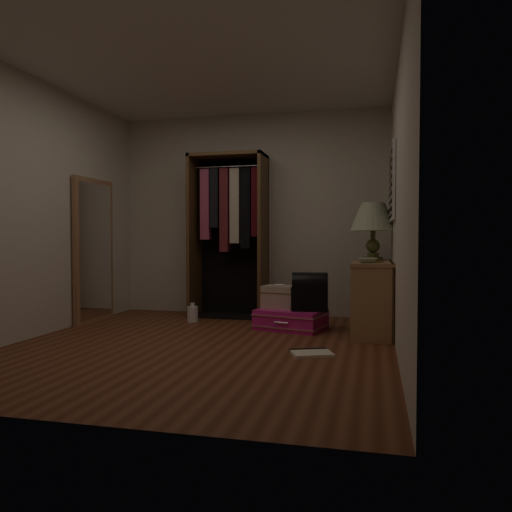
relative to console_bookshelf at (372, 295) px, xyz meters
name	(u,v)px	position (x,y,z in m)	size (l,w,h in m)	color
ground	(201,346)	(-1.54, -1.04, -0.39)	(4.00, 4.00, 0.00)	brown
room_walls	(209,183)	(-1.46, -1.00, 1.11)	(3.52, 4.02, 2.60)	beige
console_bookshelf	(372,295)	(0.00, 0.00, 0.00)	(0.42, 1.12, 0.75)	#A3754F
open_wardrobe	(230,222)	(-1.77, 0.73, 0.81)	(0.95, 0.50, 2.05)	brown
floor_mirror	(94,250)	(-3.24, -0.04, 0.46)	(0.06, 0.80, 1.70)	#A1734E
pink_suitcase	(291,319)	(-0.86, -0.03, -0.28)	(0.82, 0.68, 0.22)	#D71A83
train_case	(280,297)	(-0.99, 0.03, -0.04)	(0.42, 0.33, 0.27)	#BAA68E
black_bag	(310,291)	(-0.65, -0.06, 0.04)	(0.41, 0.29, 0.41)	black
table_lamp	(373,218)	(0.00, 0.33, 0.83)	(0.54, 0.54, 0.64)	#4A5328
brass_tray	(373,261)	(0.00, -0.16, 0.37)	(0.22, 0.22, 0.01)	#B28944
ceramic_bowl	(367,260)	(-0.05, -0.32, 0.38)	(0.20, 0.20, 0.05)	#ADD0B1
white_jug	(193,314)	(-2.07, 0.18, -0.29)	(0.14, 0.14, 0.23)	white
floor_book	(311,353)	(-0.50, -1.16, -0.38)	(0.41, 0.37, 0.03)	#EFE4C9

